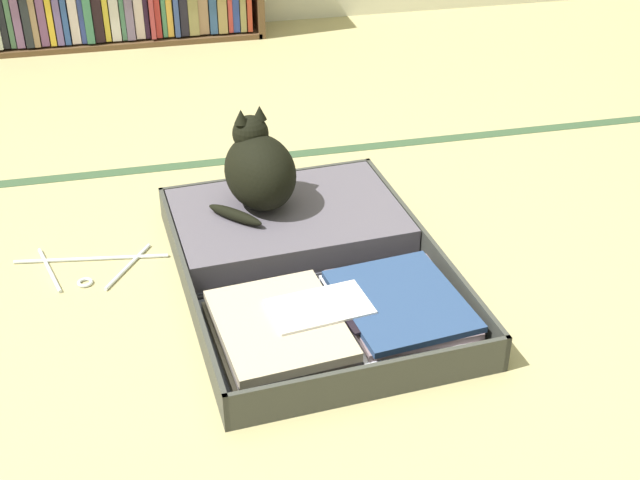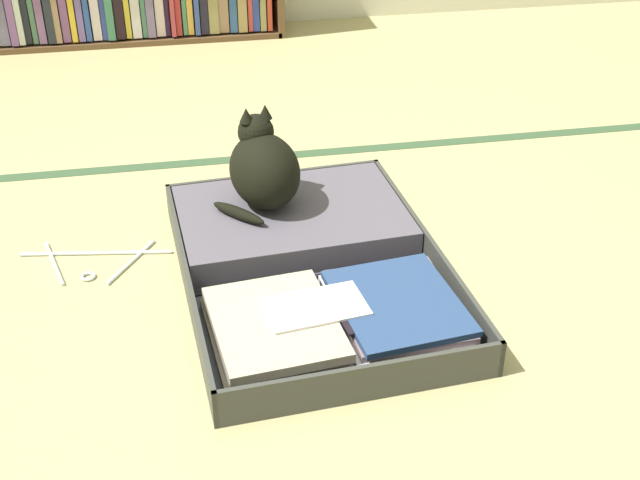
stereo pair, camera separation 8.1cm
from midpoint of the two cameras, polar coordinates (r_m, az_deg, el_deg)
The scene contains 5 objects.
ground_plane at distance 2.04m, azimuth -2.02°, elevation -6.55°, with size 10.00×10.00×0.00m, color tan.
tatami_border at distance 2.85m, azimuth -4.96°, elevation 5.43°, with size 4.80×0.05×0.00m.
open_suitcase at distance 2.23m, azimuth 0.25°, elevation -1.41°, with size 0.72×0.97×0.10m.
black_cat at distance 2.34m, azimuth -2.90°, elevation 4.83°, with size 0.28×0.28×0.28m.
clothes_hanger at distance 2.37m, azimuth -14.06°, elevation -1.37°, with size 0.41×0.24×0.01m.
Camera 2 is at (-0.18, -1.59, 1.27)m, focal length 47.51 mm.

